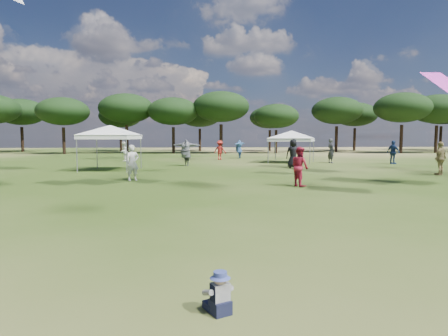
{
  "coord_description": "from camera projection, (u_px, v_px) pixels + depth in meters",
  "views": [
    {
      "loc": [
        -0.33,
        -1.74,
        2.04
      ],
      "look_at": [
        0.13,
        3.6,
        1.59
      ],
      "focal_mm": 30.0,
      "sensor_mm": 36.0,
      "label": 1
    }
  ],
  "objects": [
    {
      "name": "tree_line",
      "position": [
        213.0,
        111.0,
        48.74
      ],
      "size": [
        108.78,
        17.63,
        7.77
      ],
      "color": "black",
      "rests_on": "ground"
    },
    {
      "name": "tent_left",
      "position": [
        110.0,
        127.0,
        22.59
      ],
      "size": [
        6.15,
        6.15,
        3.04
      ],
      "rotation": [
        0.0,
        0.0,
        -0.15
      ],
      "color": "gray",
      "rests_on": "ground"
    },
    {
      "name": "tent_right",
      "position": [
        292.0,
        132.0,
        29.38
      ],
      "size": [
        6.15,
        6.15,
        2.83
      ],
      "rotation": [
        0.0,
        0.0,
        -0.4
      ],
      "color": "gray",
      "rests_on": "ground"
    },
    {
      "name": "toddler",
      "position": [
        219.0,
        294.0,
        4.32
      ],
      "size": [
        0.38,
        0.41,
        0.5
      ],
      "rotation": [
        0.0,
        0.0,
        0.44
      ],
      "color": "black",
      "rests_on": "ground"
    },
    {
      "name": "festival_crowd",
      "position": [
        217.0,
        153.0,
        26.01
      ],
      "size": [
        29.44,
        22.82,
        1.93
      ],
      "color": "#2C2D31",
      "rests_on": "ground"
    }
  ]
}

